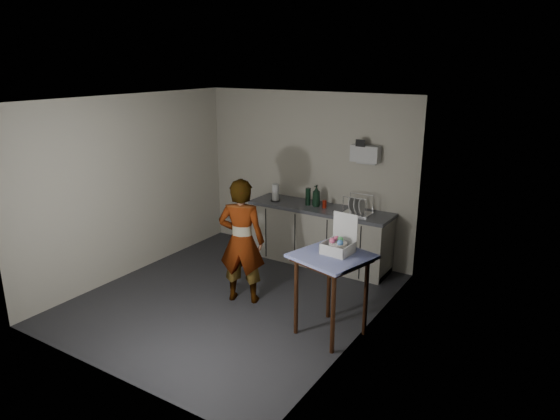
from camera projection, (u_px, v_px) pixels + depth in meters
The scene contains 15 objects.
ground at pixel (233, 298), 6.65m from camera, with size 4.00×4.00×0.00m, color #27272C.
wall_back at pixel (307, 175), 7.88m from camera, with size 3.60×0.02×2.60m, color beige.
wall_right at pixel (362, 229), 5.36m from camera, with size 0.02×4.00×2.60m, color beige.
wall_left at pixel (131, 186), 7.18m from camera, with size 0.02×4.00×2.60m, color beige.
ceiling at pixel (227, 100), 5.90m from camera, with size 3.60×4.00×0.01m, color white.
kitchen_counter at pixel (319, 237), 7.70m from camera, with size 2.24×0.62×0.91m.
wall_shelf at pixel (365, 154), 7.19m from camera, with size 0.42×0.18×0.37m.
side_table at pixel (332, 265), 5.54m from camera, with size 0.93×0.93×0.98m.
standing_man at pixel (242, 241), 6.38m from camera, with size 0.60×0.39×1.65m, color #B2A593.
soap_bottle at pixel (316, 196), 7.54m from camera, with size 0.13×0.13×0.33m, color black.
soda_can at pixel (324, 204), 7.50m from camera, with size 0.06×0.06×0.12m, color red.
dark_bottle at pixel (308, 197), 7.61m from camera, with size 0.08×0.08×0.27m, color black.
paper_towel at pixel (275, 193), 7.85m from camera, with size 0.15×0.15×0.27m.
dish_rack at pixel (357, 210), 7.21m from camera, with size 0.39×0.30×0.28m.
bakery_box at pixel (339, 244), 5.55m from camera, with size 0.32×0.33×0.43m.
Camera 1 is at (3.74, -4.77, 3.04)m, focal length 32.00 mm.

